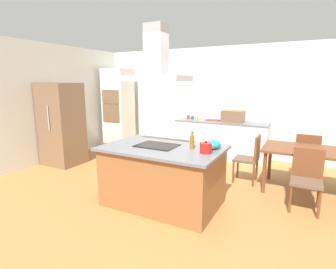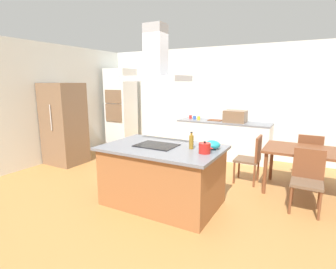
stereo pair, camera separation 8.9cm
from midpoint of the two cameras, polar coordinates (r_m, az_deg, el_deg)
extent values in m
plane|color=#AD753D|center=(5.46, 6.10, -8.41)|extent=(16.00, 16.00, 0.00)
cube|color=silver|center=(6.82, 11.83, 7.01)|extent=(7.20, 0.10, 2.70)
cube|color=silver|center=(6.85, -23.49, 6.33)|extent=(0.10, 8.80, 2.70)
cube|color=#995B33|center=(4.04, -1.76, -9.12)|extent=(1.66, 1.05, 0.86)
cube|color=slate|center=(3.90, -1.80, -2.92)|extent=(1.76, 1.15, 0.04)
cube|color=black|center=(3.95, -3.07, -2.39)|extent=(0.60, 0.44, 0.01)
cylinder|color=#B21E19|center=(3.56, 7.50, -2.91)|extent=(0.16, 0.16, 0.14)
sphere|color=black|center=(3.54, 7.53, -1.62)|extent=(0.03, 0.03, 0.03)
cone|color=#B21E19|center=(3.53, 9.03, -2.98)|extent=(0.06, 0.03, 0.04)
cylinder|color=olive|center=(3.76, 4.58, -1.65)|extent=(0.06, 0.06, 0.20)
cylinder|color=olive|center=(3.74, 4.61, 0.10)|extent=(0.03, 0.03, 0.04)
cylinder|color=black|center=(3.73, 4.62, 0.48)|extent=(0.03, 0.03, 0.01)
ellipsoid|color=teal|center=(3.80, 9.05, -2.17)|extent=(0.23, 0.23, 0.13)
cube|color=silver|center=(6.59, 10.98, -1.21)|extent=(2.22, 0.62, 0.86)
cube|color=slate|center=(6.51, 11.13, 2.66)|extent=(2.22, 0.62, 0.04)
cube|color=brown|center=(6.41, 13.57, 3.88)|extent=(0.50, 0.38, 0.28)
cylinder|color=red|center=(6.86, 4.06, 3.84)|extent=(0.08, 0.08, 0.09)
cylinder|color=#2D56B2|center=(6.76, 4.94, 3.72)|extent=(0.08, 0.08, 0.09)
cylinder|color=gold|center=(6.67, 5.86, 3.60)|extent=(0.08, 0.08, 0.09)
cube|color=brown|center=(6.61, 9.42, 3.12)|extent=(0.34, 0.24, 0.02)
cube|color=silver|center=(7.65, -11.05, 5.61)|extent=(0.70, 0.64, 2.20)
cube|color=brown|center=(7.37, -12.78, 8.06)|extent=(0.56, 0.02, 0.36)
cube|color=brown|center=(7.41, -12.62, 4.58)|extent=(0.56, 0.02, 0.48)
cube|color=brown|center=(6.36, -22.47, 2.08)|extent=(0.80, 0.70, 1.82)
cylinder|color=beige|center=(6.06, -24.97, 3.28)|extent=(0.02, 0.02, 0.55)
cube|color=brown|center=(4.92, 27.76, -3.04)|extent=(1.40, 0.90, 0.04)
cylinder|color=brown|center=(4.70, 19.68, -7.78)|extent=(0.06, 0.06, 0.71)
cylinder|color=brown|center=(5.40, 20.82, -5.38)|extent=(0.06, 0.06, 0.71)
cube|color=brown|center=(5.08, 16.10, -5.23)|extent=(0.42, 0.42, 0.04)
cube|color=brown|center=(4.99, 18.38, -2.82)|extent=(0.04, 0.42, 0.44)
cylinder|color=brown|center=(5.02, 13.50, -8.00)|extent=(0.04, 0.04, 0.41)
cylinder|color=brown|center=(5.35, 14.47, -6.82)|extent=(0.04, 0.04, 0.41)
cylinder|color=brown|center=(4.95, 17.58, -8.50)|extent=(0.04, 0.04, 0.41)
cylinder|color=brown|center=(5.29, 18.29, -7.26)|extent=(0.04, 0.04, 0.41)
cube|color=brown|center=(5.72, 27.53, -4.24)|extent=(0.42, 0.42, 0.04)
cube|color=brown|center=(5.48, 27.74, -2.32)|extent=(0.42, 0.04, 0.44)
cylinder|color=brown|center=(5.95, 25.62, -5.74)|extent=(0.04, 0.04, 0.41)
cylinder|color=brown|center=(5.96, 29.09, -6.06)|extent=(0.04, 0.04, 0.41)
cylinder|color=brown|center=(5.61, 25.46, -6.75)|extent=(0.04, 0.04, 0.41)
cylinder|color=brown|center=(5.61, 29.15, -7.08)|extent=(0.04, 0.04, 0.41)
cube|color=brown|center=(4.28, 27.32, -9.22)|extent=(0.42, 0.42, 0.04)
cube|color=brown|center=(4.39, 27.64, -5.46)|extent=(0.42, 0.04, 0.44)
cylinder|color=brown|center=(4.20, 29.50, -13.13)|extent=(0.04, 0.04, 0.41)
cylinder|color=brown|center=(4.20, 24.49, -12.69)|extent=(0.04, 0.04, 0.41)
cylinder|color=brown|center=(4.54, 29.40, -11.34)|extent=(0.04, 0.04, 0.41)
cylinder|color=brown|center=(4.53, 24.78, -10.93)|extent=(0.04, 0.04, 0.41)
cube|color=#ADADB2|center=(3.83, -3.23, 12.05)|extent=(0.90, 0.55, 0.08)
cube|color=#ADADB2|center=(3.86, -3.30, 17.85)|extent=(0.28, 0.24, 0.70)
camera|label=1|loc=(0.04, -90.60, -0.12)|focal=28.03mm
camera|label=2|loc=(0.04, 89.40, 0.12)|focal=28.03mm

